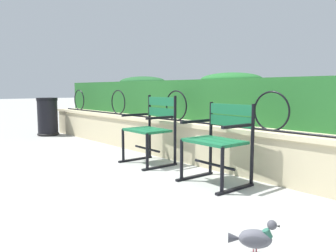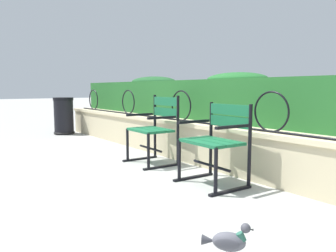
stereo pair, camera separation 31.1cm
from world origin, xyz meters
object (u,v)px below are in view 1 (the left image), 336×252
park_chair_right (220,139)px  pigeon_near_chairs (254,238)px  trash_bin (48,117)px  park_chair_left (152,128)px

park_chair_right → pigeon_near_chairs: 1.55m
pigeon_near_chairs → trash_bin: (-5.72, 1.01, 0.26)m
park_chair_left → trash_bin: park_chair_left is taller
pigeon_near_chairs → trash_bin: trash_bin is taller
park_chair_left → pigeon_near_chairs: bearing=-24.6°
park_chair_left → pigeon_near_chairs: park_chair_left is taller
park_chair_left → park_chair_right: size_ratio=1.07×
park_chair_right → trash_bin: 4.60m
pigeon_near_chairs → trash_bin: bearing=170.0°
pigeon_near_chairs → park_chair_left: bearing=155.4°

